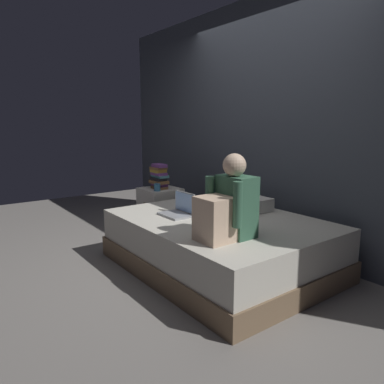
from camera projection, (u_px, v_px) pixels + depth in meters
ground_plane at (181, 268)px, 3.47m from camera, size 8.00×8.00×0.00m
wall_back at (271, 124)px, 3.92m from camera, size 5.60×0.10×2.70m
bed at (219, 243)px, 3.45m from camera, size 2.00×1.50×0.49m
nightstand at (160, 210)px, 4.55m from camera, size 0.44×0.46×0.57m
person_sitting at (228, 206)px, 2.79m from camera, size 0.39×0.44×0.66m
laptop at (179, 210)px, 3.51m from camera, size 0.32×0.23×0.22m
pillow at (242, 202)px, 3.78m from camera, size 0.56×0.36×0.13m
book_stack at (159, 177)px, 4.46m from camera, size 0.24×0.17×0.31m
mug at (157, 187)px, 4.32m from camera, size 0.08×0.08×0.09m
clothes_pile at (214, 199)px, 4.01m from camera, size 0.29×0.22×0.12m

